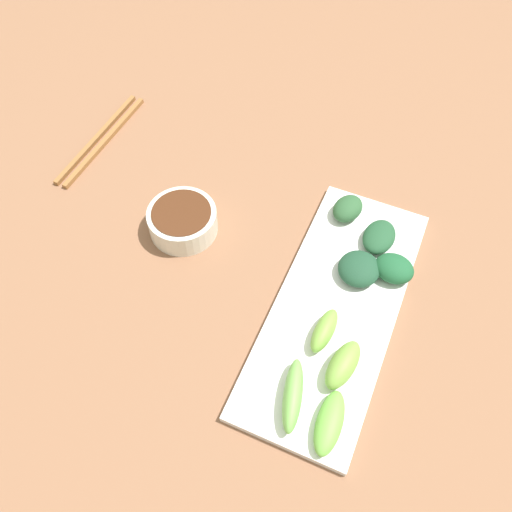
# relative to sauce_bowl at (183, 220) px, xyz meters

# --- Properties ---
(tabletop) EXTENTS (2.10, 2.10, 0.02)m
(tabletop) POSITION_rel_sauce_bowl_xyz_m (0.13, -0.03, -0.03)
(tabletop) COLOR brown
(tabletop) RESTS_ON ground
(sauce_bowl) EXTENTS (0.10, 0.10, 0.04)m
(sauce_bowl) POSITION_rel_sauce_bowl_xyz_m (0.00, 0.00, 0.00)
(sauce_bowl) COLOR silver
(sauce_bowl) RESTS_ON tabletop
(serving_plate) EXTENTS (0.16, 0.40, 0.01)m
(serving_plate) POSITION_rel_sauce_bowl_xyz_m (0.25, -0.04, -0.02)
(serving_plate) COLOR white
(serving_plate) RESTS_ON tabletop
(broccoli_leafy_0) EXTENTS (0.06, 0.05, 0.03)m
(broccoli_leafy_0) POSITION_rel_sauce_bowl_xyz_m (0.31, 0.04, 0.00)
(broccoli_leafy_0) COLOR #1D5630
(broccoli_leafy_0) RESTS_ON serving_plate
(broccoli_stalk_1) EXTENTS (0.05, 0.10, 0.03)m
(broccoli_stalk_1) POSITION_rel_sauce_bowl_xyz_m (0.25, -0.18, 0.00)
(broccoli_stalk_1) COLOR #71B74F
(broccoli_stalk_1) RESTS_ON serving_plate
(broccoli_stalk_2) EXTENTS (0.04, 0.08, 0.02)m
(broccoli_stalk_2) POSITION_rel_sauce_bowl_xyz_m (0.30, -0.20, 0.00)
(broccoli_stalk_2) COLOR #6AAF42
(broccoli_stalk_2) RESTS_ON serving_plate
(broccoli_leafy_3) EXTENTS (0.05, 0.07, 0.02)m
(broccoli_leafy_3) POSITION_rel_sauce_bowl_xyz_m (0.27, 0.09, 0.00)
(broccoli_leafy_3) COLOR #214E2F
(broccoli_leafy_3) RESTS_ON serving_plate
(broccoli_stalk_4) EXTENTS (0.04, 0.08, 0.03)m
(broccoli_stalk_4) POSITION_rel_sauce_bowl_xyz_m (0.29, -0.12, 0.01)
(broccoli_stalk_4) COLOR #77A641
(broccoli_stalk_4) RESTS_ON serving_plate
(broccoli_stalk_5) EXTENTS (0.03, 0.07, 0.03)m
(broccoli_stalk_5) POSITION_rel_sauce_bowl_xyz_m (0.25, -0.09, 0.00)
(broccoli_stalk_5) COLOR #76A940
(broccoli_stalk_5) RESTS_ON serving_plate
(broccoli_leafy_6) EXTENTS (0.05, 0.06, 0.03)m
(broccoli_leafy_6) POSITION_rel_sauce_bowl_xyz_m (0.22, 0.12, 0.00)
(broccoli_leafy_6) COLOR #2B5630
(broccoli_leafy_6) RESTS_ON serving_plate
(broccoli_leafy_7) EXTENTS (0.07, 0.07, 0.03)m
(broccoli_leafy_7) POSITION_rel_sauce_bowl_xyz_m (0.26, 0.02, 0.00)
(broccoli_leafy_7) COLOR #1E462E
(broccoli_leafy_7) RESTS_ON serving_plate
(chopsticks) EXTENTS (0.03, 0.23, 0.01)m
(chopsticks) POSITION_rel_sauce_bowl_xyz_m (-0.22, 0.11, -0.02)
(chopsticks) COLOR olive
(chopsticks) RESTS_ON tabletop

